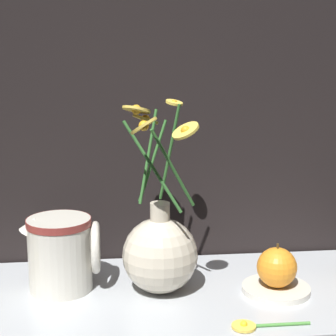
% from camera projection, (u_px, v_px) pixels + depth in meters
% --- Properties ---
extents(ground_plane, '(6.00, 6.00, 0.00)m').
position_uv_depth(ground_plane, '(171.00, 299.00, 0.94)').
color(ground_plane, black).
extents(shelf, '(0.88, 0.33, 0.01)m').
position_uv_depth(shelf, '(171.00, 296.00, 0.94)').
color(shelf, '#B2B7BC').
rests_on(shelf, ground_plane).
extents(vase_with_flowers, '(0.13, 0.19, 0.32)m').
position_uv_depth(vase_with_flowers, '(160.00, 250.00, 0.93)').
color(vase_with_flowers, beige).
rests_on(vase_with_flowers, shelf).
extents(ceramic_pitcher, '(0.13, 0.11, 0.14)m').
position_uv_depth(ceramic_pitcher, '(62.00, 251.00, 0.94)').
color(ceramic_pitcher, beige).
rests_on(ceramic_pitcher, shelf).
extents(saucer_plate, '(0.11, 0.11, 0.01)m').
position_uv_depth(saucer_plate, '(276.00, 289.00, 0.94)').
color(saucer_plate, silver).
rests_on(saucer_plate, shelf).
extents(orange_fruit, '(0.07, 0.07, 0.08)m').
position_uv_depth(orange_fruit, '(277.00, 267.00, 0.93)').
color(orange_fruit, orange).
rests_on(orange_fruit, saucer_plate).
extents(loose_daisy, '(0.12, 0.04, 0.01)m').
position_uv_depth(loose_daisy, '(253.00, 326.00, 0.82)').
color(loose_daisy, '#4C8E3D').
rests_on(loose_daisy, shelf).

